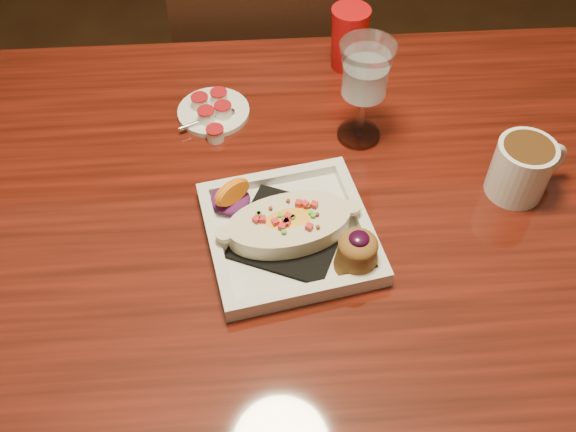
{
  "coord_description": "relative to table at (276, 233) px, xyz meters",
  "views": [
    {
      "loc": [
        -0.03,
        -0.71,
        1.56
      ],
      "look_at": [
        0.02,
        -0.06,
        0.77
      ],
      "focal_mm": 40.0,
      "sensor_mm": 36.0,
      "label": 1
    }
  ],
  "objects": [
    {
      "name": "coffee_mug",
      "position": [
        0.41,
        -0.01,
        0.15
      ],
      "size": [
        0.13,
        0.1,
        0.1
      ],
      "rotation": [
        0.0,
        0.0,
        0.3
      ],
      "color": "silver",
      "rests_on": "table"
    },
    {
      "name": "goblet",
      "position": [
        0.16,
        0.14,
        0.23
      ],
      "size": [
        0.09,
        0.09,
        0.2
      ],
      "color": "silver",
      "rests_on": "table"
    },
    {
      "name": "floor",
      "position": [
        0.0,
        0.0,
        -0.65
      ],
      "size": [
        7.0,
        7.0,
        0.0
      ],
      "primitive_type": "plane",
      "color": "#301E10",
      "rests_on": "ground"
    },
    {
      "name": "table",
      "position": [
        0.0,
        0.0,
        0.0
      ],
      "size": [
        1.5,
        0.9,
        0.75
      ],
      "color": "#61160D",
      "rests_on": "floor"
    },
    {
      "name": "saucer",
      "position": [
        -0.11,
        0.22,
        0.11
      ],
      "size": [
        0.14,
        0.14,
        0.09
      ],
      "color": "silver",
      "rests_on": "table"
    },
    {
      "name": "creamer_loose",
      "position": [
        -0.1,
        0.15,
        0.11
      ],
      "size": [
        0.03,
        0.03,
        0.03
      ],
      "color": "white",
      "rests_on": "table"
    },
    {
      "name": "red_tumbler",
      "position": [
        0.17,
        0.35,
        0.16
      ],
      "size": [
        0.08,
        0.08,
        0.13
      ],
      "primitive_type": "cone",
      "color": "red",
      "rests_on": "table"
    },
    {
      "name": "chair_far",
      "position": [
        -0.0,
        0.63,
        -0.15
      ],
      "size": [
        0.42,
        0.42,
        0.93
      ],
      "rotation": [
        0.0,
        0.0,
        3.14
      ],
      "color": "black",
      "rests_on": "floor"
    },
    {
      "name": "plate",
      "position": [
        0.03,
        -0.1,
        0.12
      ],
      "size": [
        0.3,
        0.3,
        0.08
      ],
      "rotation": [
        0.0,
        0.0,
        0.19
      ],
      "color": "silver",
      "rests_on": "table"
    }
  ]
}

